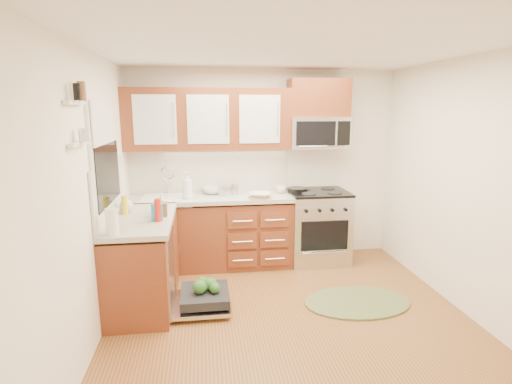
{
  "coord_description": "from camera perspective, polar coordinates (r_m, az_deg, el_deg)",
  "views": [
    {
      "loc": [
        -0.8,
        -3.49,
        2.01
      ],
      "look_at": [
        -0.22,
        0.85,
        1.09
      ],
      "focal_mm": 28.0,
      "sensor_mm": 36.0,
      "label": 1
    }
  ],
  "objects": [
    {
      "name": "stock_pot",
      "position": [
        5.09,
        -4.38,
        0.24
      ],
      "size": [
        0.21,
        0.21,
        0.12
      ],
      "primitive_type": "cylinder",
      "rotation": [
        0.0,
        0.0,
        -0.06
      ],
      "color": "silver",
      "rests_on": "countertop_back"
    },
    {
      "name": "countertop_back",
      "position": [
        5.06,
        -6.58,
        -0.85
      ],
      "size": [
        2.07,
        0.64,
        0.05
      ],
      "primitive_type": "cube",
      "color": "#B1ADA2",
      "rests_on": "base_cabinet_back"
    },
    {
      "name": "floor",
      "position": [
        4.11,
        4.85,
        -17.44
      ],
      "size": [
        3.5,
        3.5,
        0.0
      ],
      "primitive_type": "plane",
      "color": "brown",
      "rests_on": "ground"
    },
    {
      "name": "backsplash_left",
      "position": [
        4.2,
        -20.32,
        0.16
      ],
      "size": [
        0.02,
        1.25,
        0.57
      ],
      "primitive_type": "cube",
      "color": "beige",
      "rests_on": "ground"
    },
    {
      "name": "wooden_box",
      "position": [
        4.19,
        -13.54,
        -2.45
      ],
      "size": [
        0.14,
        0.1,
        0.14
      ],
      "primitive_type": "cube",
      "rotation": [
        0.0,
        0.0,
        0.01
      ],
      "color": "brown",
      "rests_on": "countertop_left"
    },
    {
      "name": "window",
      "position": [
        4.12,
        -20.73,
        4.72
      ],
      "size": [
        0.03,
        1.05,
        1.05
      ],
      "primitive_type": null,
      "color": "white",
      "rests_on": "ground"
    },
    {
      "name": "microwave",
      "position": [
        5.26,
        8.82,
        8.4
      ],
      "size": [
        0.76,
        0.38,
        0.4
      ],
      "primitive_type": null,
      "color": "silver",
      "rests_on": "ground"
    },
    {
      "name": "cabinet_over_mw",
      "position": [
        5.28,
        8.9,
        13.13
      ],
      "size": [
        0.76,
        0.35,
        0.47
      ],
      "primitive_type": "cube",
      "color": "brown",
      "rests_on": "ground"
    },
    {
      "name": "wall_back",
      "position": [
        5.36,
        1.05,
        3.76
      ],
      "size": [
        3.5,
        0.04,
        2.5
      ],
      "primitive_type": "cube",
      "color": "white",
      "rests_on": "ground"
    },
    {
      "name": "shelf_upper",
      "position": [
        3.27,
        -24.45,
        11.54
      ],
      "size": [
        0.04,
        0.4,
        0.03
      ],
      "primitive_type": "cube",
      "color": "white",
      "rests_on": "ground"
    },
    {
      "name": "ceiling",
      "position": [
        3.61,
        5.59,
        19.63
      ],
      "size": [
        3.5,
        3.5,
        0.0
      ],
      "primitive_type": "plane",
      "rotation": [
        3.14,
        0.0,
        0.0
      ],
      "color": "white",
      "rests_on": "ground"
    },
    {
      "name": "soap_bottle_c",
      "position": [
        4.44,
        -18.05,
        -1.59
      ],
      "size": [
        0.18,
        0.18,
        0.19
      ],
      "primitive_type": "imported",
      "rotation": [
        0.0,
        0.0,
        0.27
      ],
      "color": "#999999",
      "rests_on": "countertop_left"
    },
    {
      "name": "mustard_bottle",
      "position": [
        4.36,
        -18.23,
        -1.8
      ],
      "size": [
        0.07,
        0.07,
        0.19
      ],
      "primitive_type": "cylinder",
      "rotation": [
        0.0,
        0.0,
        0.09
      ],
      "color": "yellow",
      "rests_on": "countertop_left"
    },
    {
      "name": "base_cabinet_left",
      "position": [
        4.37,
        -15.86,
        -9.86
      ],
      "size": [
        0.6,
        1.25,
        0.85
      ],
      "primitive_type": "cube",
      "color": "brown",
      "rests_on": "ground"
    },
    {
      "name": "window_blind",
      "position": [
        4.09,
        -20.73,
        9.32
      ],
      "size": [
        0.02,
        0.96,
        0.4
      ],
      "primitive_type": "cube",
      "color": "white",
      "rests_on": "ground"
    },
    {
      "name": "shelf_lower",
      "position": [
        3.28,
        -24.0,
        6.32
      ],
      "size": [
        0.04,
        0.4,
        0.03
      ],
      "primitive_type": "cube",
      "color": "white",
      "rests_on": "ground"
    },
    {
      "name": "paper_towel_roll",
      "position": [
        3.69,
        -19.88,
        -4.03
      ],
      "size": [
        0.11,
        0.11,
        0.24
      ],
      "primitive_type": "cylinder",
      "rotation": [
        0.0,
        0.0,
        -0.04
      ],
      "color": "white",
      "rests_on": "countertop_left"
    },
    {
      "name": "bowl_a",
      "position": [
        4.91,
        0.62,
        -0.48
      ],
      "size": [
        0.34,
        0.34,
        0.06
      ],
      "primitive_type": "imported",
      "rotation": [
        0.0,
        0.0,
        -0.32
      ],
      "color": "#999999",
      "rests_on": "countertop_back"
    },
    {
      "name": "wall_front",
      "position": [
        2.06,
        16.15,
        -10.28
      ],
      "size": [
        3.5,
        0.04,
        2.5
      ],
      "primitive_type": "cube",
      "color": "white",
      "rests_on": "ground"
    },
    {
      "name": "cup",
      "position": [
        5.2,
        3.63,
        0.41
      ],
      "size": [
        0.13,
        0.13,
        0.1
      ],
      "primitive_type": "imported",
      "rotation": [
        0.0,
        0.0,
        0.01
      ],
      "color": "#999999",
      "rests_on": "countertop_back"
    },
    {
      "name": "soap_bottle_a",
      "position": [
        4.89,
        -9.82,
        0.89
      ],
      "size": [
        0.15,
        0.15,
        0.33
      ],
      "primitive_type": "imported",
      "rotation": [
        0.0,
        0.0,
        0.2
      ],
      "color": "#999999",
      "rests_on": "countertop_back"
    },
    {
      "name": "cutting_board",
      "position": [
        4.88,
        0.55,
        -0.83
      ],
      "size": [
        0.27,
        0.2,
        0.02
      ],
      "primitive_type": "cube",
      "rotation": [
        0.0,
        0.0,
        0.14
      ],
      "color": "tan",
      "rests_on": "countertop_back"
    },
    {
      "name": "countertop_left",
      "position": [
        4.22,
        -16.09,
        -3.85
      ],
      "size": [
        0.64,
        1.27,
        0.05
      ],
      "primitive_type": "cube",
      "color": "#B1ADA2",
      "rests_on": "base_cabinet_left"
    },
    {
      "name": "soap_bottle_b",
      "position": [
        4.34,
        -13.36,
        -1.52
      ],
      "size": [
        0.11,
        0.11,
        0.2
      ],
      "primitive_type": "imported",
      "rotation": [
        0.0,
        0.0,
        -0.18
      ],
      "color": "#999999",
      "rests_on": "countertop_left"
    },
    {
      "name": "base_cabinet_back",
      "position": [
        5.19,
        -6.46,
        -5.95
      ],
      "size": [
        2.05,
        0.6,
        0.85
      ],
      "primitive_type": "cube",
      "color": "brown",
      "rests_on": "ground"
    },
    {
      "name": "bowl_b",
      "position": [
        5.19,
        -6.12,
        0.28
      ],
      "size": [
        0.31,
        0.31,
        0.09
      ],
      "primitive_type": "imported",
      "rotation": [
        0.0,
        0.0,
        0.08
      ],
      "color": "#999999",
      "rests_on": "countertop_back"
    },
    {
      "name": "sink",
      "position": [
        5.08,
        -12.48,
        -2.16
      ],
      "size": [
        0.62,
        0.5,
        0.26
      ],
      "primitive_type": null,
      "color": "white",
      "rests_on": "ground"
    },
    {
      "name": "wall_right",
      "position": [
        4.39,
        28.06,
        0.52
      ],
      "size": [
        0.04,
        3.5,
        2.5
      ],
      "primitive_type": "cube",
      "color": "white",
      "rests_on": "ground"
    },
    {
      "name": "wall_left",
      "position": [
        3.7,
        -22.31,
        -0.88
      ],
      "size": [
        0.04,
        3.5,
        2.5
      ],
      "primitive_type": "cube",
      "color": "white",
      "rests_on": "ground"
    },
    {
      "name": "dishwasher",
      "position": [
        4.25,
        -7.86,
        -14.95
      ],
      "size": [
        0.7,
        0.6,
        0.2
      ],
      "primitive_type": null,
      "color": "silver",
      "rests_on": "ground"
    },
    {
      "name": "red_bottle",
      "position": [
        3.99,
        -13.85,
        -2.54
      ],
      "size": [
        0.07,
        0.07,
        0.23
      ],
      "primitive_type": "cylinder",
      "rotation": [
        0.0,
        0.0,
        0.25
      ],
      "color": "red",
      "rests_on": "countertop_left"
    },
    {
      "name": "upper_cabinets",
      "position": [
        5.07,
        -6.88,
        10.3
      ],
      "size": [
        2.05,
        0.35,
        0.75
      ],
      "primitive_type": null,
      "color": "brown",
      "rests_on": "ground"
    },
    {
      "name": "rug",
      "position": [
        4.48,
        14.25,
        -14.99
      ],
      "size": [
        1.32,
        1.11,
        0.02
      ],
      "primitive_type": null,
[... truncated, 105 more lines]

